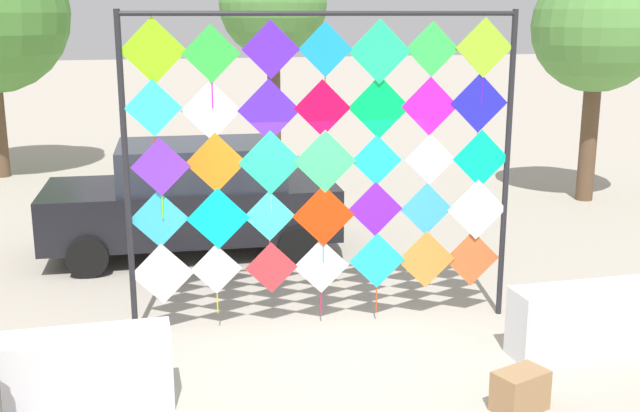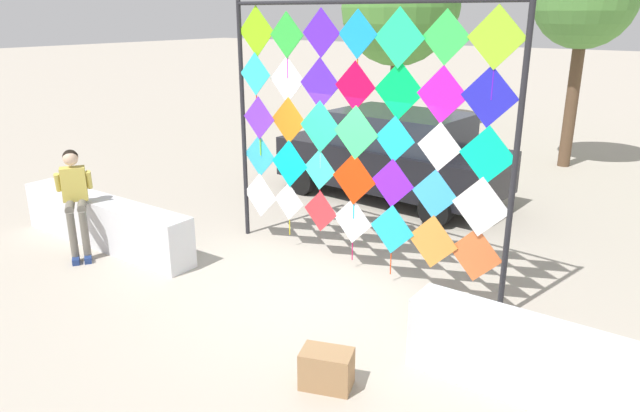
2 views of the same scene
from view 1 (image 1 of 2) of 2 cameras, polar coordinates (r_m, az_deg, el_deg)
ground at (r=8.82m, az=1.52°, el=-11.10°), size 120.00×120.00×0.00m
kite_display_rack at (r=9.18m, az=0.34°, el=3.93°), size 4.56×0.47×3.76m
parked_car at (r=12.56m, az=-9.07°, el=0.62°), size 4.60×2.38×1.75m
cardboard_box_large at (r=7.96m, az=14.28°, el=-12.82°), size 0.59×0.47×0.40m
tree_far_right at (r=17.27m, az=-3.47°, el=14.32°), size 2.30×2.30×5.06m
tree_broadleaf at (r=16.70m, az=19.36°, el=11.99°), size 2.54×2.64×4.72m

